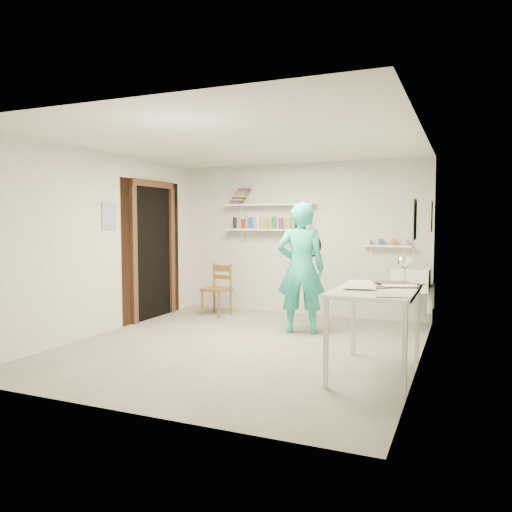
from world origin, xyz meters
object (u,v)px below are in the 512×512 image
at_px(man, 301,268).
at_px(work_table, 376,331).
at_px(wall_clock, 310,246).
at_px(desk_lamp, 405,262).
at_px(wooden_chair, 216,289).
at_px(belfast_sink, 411,279).

xyz_separation_m(man, work_table, (1.22, -1.42, -0.45)).
height_order(wall_clock, desk_lamp, wall_clock).
bearing_deg(man, wooden_chair, -37.51).
bearing_deg(belfast_sink, desk_lamp, -86.70).
distance_m(man, work_table, 1.93).
height_order(man, wooden_chair, man).
xyz_separation_m(wall_clock, desk_lamp, (1.37, -1.13, -0.10)).
height_order(wooden_chair, desk_lamp, desk_lamp).
height_order(man, wall_clock, man).
bearing_deg(wooden_chair, man, -12.21).
distance_m(belfast_sink, desk_lamp, 1.73).
bearing_deg(work_table, belfast_sink, 87.13).
bearing_deg(wooden_chair, desk_lamp, -17.39).
height_order(belfast_sink, work_table, belfast_sink).
bearing_deg(belfast_sink, wooden_chair, -177.74).
distance_m(work_table, desk_lamp, 0.84).
bearing_deg(wall_clock, belfast_sink, 8.73).
height_order(wooden_chair, work_table, work_table).
distance_m(belfast_sink, work_table, 2.22).
xyz_separation_m(man, desk_lamp, (1.43, -0.92, 0.19)).
height_order(belfast_sink, wooden_chair, belfast_sink).
xyz_separation_m(belfast_sink, man, (-1.33, -0.77, 0.17)).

